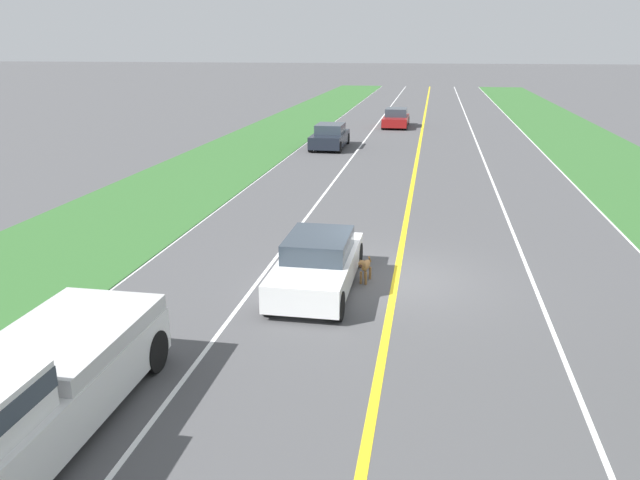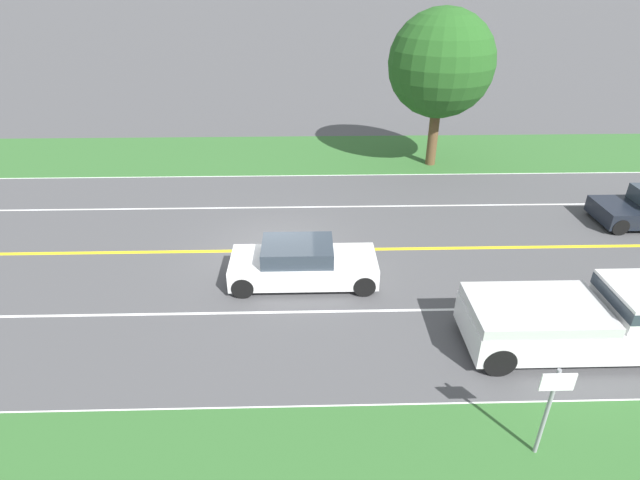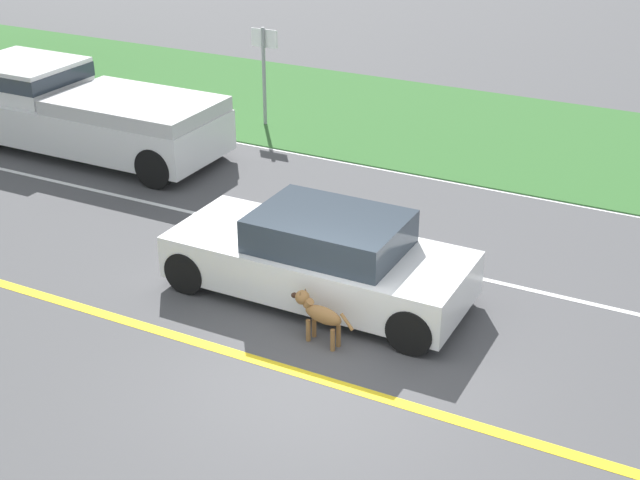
# 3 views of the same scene
# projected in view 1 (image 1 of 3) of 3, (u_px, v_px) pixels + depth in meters

# --- Properties ---
(ground_plane) EXTENTS (400.00, 400.00, 0.00)m
(ground_plane) POSITION_uv_depth(u_px,v_px,m) (396.00, 279.00, 16.26)
(ground_plane) COLOR #4C4C4F
(centre_divider_line) EXTENTS (0.18, 160.00, 0.01)m
(centre_divider_line) POSITION_uv_depth(u_px,v_px,m) (396.00, 279.00, 16.26)
(centre_divider_line) COLOR yellow
(centre_divider_line) RESTS_ON ground
(lane_edge_line_right) EXTENTS (0.14, 160.00, 0.01)m
(lane_edge_line_right) POSITION_uv_depth(u_px,v_px,m) (145.00, 263.00, 17.44)
(lane_edge_line_right) COLOR white
(lane_edge_line_right) RESTS_ON ground
(lane_dash_same_dir) EXTENTS (0.10, 160.00, 0.01)m
(lane_dash_same_dir) POSITION_uv_depth(u_px,v_px,m) (266.00, 271.00, 16.85)
(lane_dash_same_dir) COLOR white
(lane_dash_same_dir) RESTS_ON ground
(lane_dash_oncoming) EXTENTS (0.10, 160.00, 0.01)m
(lane_dash_oncoming) POSITION_uv_depth(u_px,v_px,m) (535.00, 288.00, 15.67)
(lane_dash_oncoming) COLOR white
(lane_dash_oncoming) RESTS_ON ground
(grass_verge_right) EXTENTS (6.00, 160.00, 0.03)m
(grass_verge_right) POSITION_uv_depth(u_px,v_px,m) (47.00, 257.00, 17.95)
(grass_verge_right) COLOR #33662D
(grass_verge_right) RESTS_ON ground
(ego_car) EXTENTS (1.82, 4.43, 1.33)m
(ego_car) POSITION_uv_depth(u_px,v_px,m) (318.00, 264.00, 15.55)
(ego_car) COLOR white
(ego_car) RESTS_ON ground
(dog) EXTENTS (0.31, 1.03, 0.71)m
(dog) POSITION_uv_depth(u_px,v_px,m) (365.00, 266.00, 15.93)
(dog) COLOR olive
(dog) RESTS_ON ground
(pickup_truck) EXTENTS (2.12, 5.73, 1.74)m
(pickup_truck) POSITION_uv_depth(u_px,v_px,m) (16.00, 396.00, 9.19)
(pickup_truck) COLOR silver
(pickup_truck) RESTS_ON ground
(car_trailing_near) EXTENTS (1.86, 4.34, 1.39)m
(car_trailing_near) POSITION_uv_depth(u_px,v_px,m) (330.00, 137.00, 36.86)
(car_trailing_near) COLOR black
(car_trailing_near) RESTS_ON ground
(car_trailing_mid) EXTENTS (1.84, 4.34, 1.35)m
(car_trailing_mid) POSITION_uv_depth(u_px,v_px,m) (396.00, 118.00, 46.32)
(car_trailing_mid) COLOR maroon
(car_trailing_mid) RESTS_ON ground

